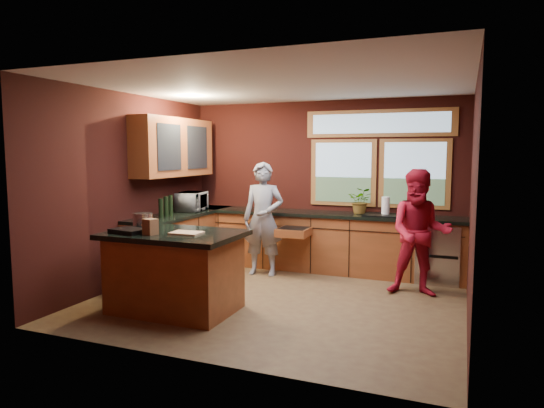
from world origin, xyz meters
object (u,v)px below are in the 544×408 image
Objects in this scene: person_red at (420,233)px; island at (175,271)px; person_grey at (263,219)px; stock_pot at (143,220)px; cutting_board at (187,233)px.

island is at bearing -152.24° from person_red.
stock_pot is at bearing -121.45° from person_grey.
person_grey is at bearing 64.66° from stock_pot.
person_grey is at bearing 86.90° from cutting_board.
island is 0.80m from stock_pot.
island is 3.16m from person_red.
person_red is 4.75× the size of cutting_board.
person_red is at bearing 36.04° from cutting_board.
cutting_board is 0.78m from stock_pot.
stock_pot reaches higher than cutting_board.
stock_pot is at bearing 165.07° from cutting_board.
island is 0.93× the size of person_red.
person_grey is 4.94× the size of cutting_board.
person_red reaches higher than island.
stock_pot is at bearing -159.16° from person_red.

